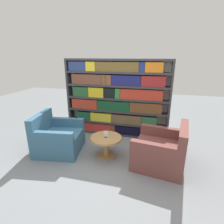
{
  "coord_description": "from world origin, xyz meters",
  "views": [
    {
      "loc": [
        0.97,
        -3.07,
        2.07
      ],
      "look_at": [
        0.04,
        0.6,
        0.84
      ],
      "focal_mm": 28.0,
      "sensor_mm": 36.0,
      "label": 1
    }
  ],
  "objects": [
    {
      "name": "ground_plane",
      "position": [
        0.0,
        0.0,
        0.0
      ],
      "size": [
        14.0,
        14.0,
        0.0
      ],
      "primitive_type": "plane",
      "color": "gray"
    },
    {
      "name": "bookshelf",
      "position": [
        0.0,
        1.26,
        1.0
      ],
      "size": [
        2.69,
        0.3,
        1.99
      ],
      "color": "silver",
      "rests_on": "ground_plane"
    },
    {
      "name": "armchair_left",
      "position": [
        -1.08,
        0.06,
        0.29
      ],
      "size": [
        1.05,
        1.04,
        0.86
      ],
      "rotation": [
        0.0,
        0.0,
        1.72
      ],
      "color": "#386684",
      "rests_on": "ground_plane"
    },
    {
      "name": "armchair_right",
      "position": [
        1.16,
        0.06,
        0.29
      ],
      "size": [
        1.06,
        1.04,
        0.86
      ],
      "rotation": [
        0.0,
        0.0,
        -1.72
      ],
      "color": "brown",
      "rests_on": "ground_plane"
    },
    {
      "name": "coffee_table",
      "position": [
        0.04,
        0.09,
        0.32
      ],
      "size": [
        0.65,
        0.65,
        0.45
      ],
      "color": "#AD7F4C",
      "rests_on": "ground_plane"
    },
    {
      "name": "table_sign",
      "position": [
        0.04,
        0.09,
        0.5
      ],
      "size": [
        0.09,
        0.06,
        0.14
      ],
      "color": "black",
      "rests_on": "coffee_table"
    }
  ]
}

